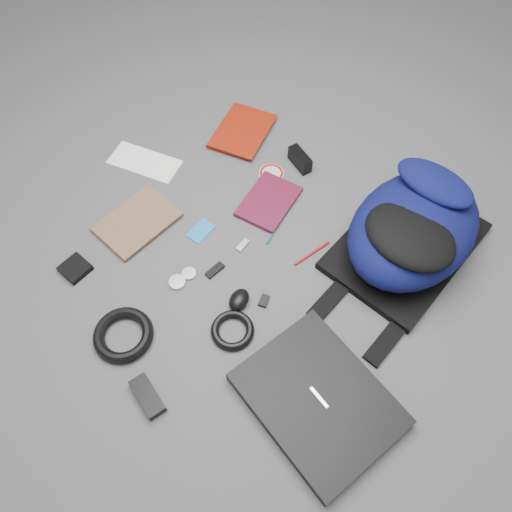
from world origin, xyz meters
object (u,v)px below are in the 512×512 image
Objects in this scene: backpack at (414,228)px; dvd_case at (269,202)px; comic_book at (120,207)px; mouse at (239,300)px; textbook_red at (220,124)px; pouch at (75,268)px; power_brick at (147,396)px; laptop at (318,400)px; compact_camera at (300,159)px.

dvd_case is (-0.44, -0.10, -0.10)m from backpack.
comic_book is 3.25× the size of mouse.
pouch is (0.01, -0.73, -0.00)m from textbook_red.
laptop is at bearing 53.31° from power_brick.
laptop is 0.66m from dvd_case.
pouch reaches higher than comic_book.
textbook_red is 0.73m from pouch.
dvd_case is (0.34, -0.19, -0.00)m from textbook_red.
mouse is 0.36m from power_brick.
textbook_red is 3.05× the size of pouch.
comic_book is at bearing 166.57° from mouse.
laptop reaches higher than textbook_red.
laptop is at bearing -3.14° from comic_book.
textbook_red is 0.39m from dvd_case.
compact_camera is at bearing 142.70° from laptop.
mouse is (0.14, -0.55, -0.01)m from compact_camera.
textbook_red reaches higher than comic_book.
compact_camera reaches higher than textbook_red.
power_brick is (0.11, -0.71, 0.01)m from dvd_case.
backpack reaches higher than pouch.
backpack is at bearing 86.61° from power_brick.
power_brick is at bearing -106.44° from backpack.
power_brick reaches higher than pouch.
textbook_red is at bearing 90.86° from pouch.
dvd_case is 0.20m from compact_camera.
backpack reaches higher than compact_camera.
backpack is at bearing 7.25° from dvd_case.
laptop and mouse have the same top height.
textbook_red is 1.00m from power_brick.
backpack reaches higher than textbook_red.
mouse is (0.14, -0.35, 0.01)m from dvd_case.
comic_book reaches higher than dvd_case.
dvd_case is 2.78× the size of mouse.
backpack reaches higher than laptop.
power_brick is at bearing -20.49° from pouch.
comic_book is 0.64m from power_brick.
mouse is (-0.34, 0.11, 0.00)m from laptop.
comic_book is 2.10× the size of power_brick.
dvd_case is at bearing 45.65° from comic_book.
pouch is (-0.44, 0.16, -0.00)m from power_brick.
textbook_red is 3.18× the size of mouse.
textbook_red reaches higher than pouch.
compact_camera is (-0.01, 0.20, 0.02)m from dvd_case.
textbook_red is 1.15× the size of dvd_case.
mouse is at bearing 178.16° from laptop.
dvd_case is at bearing 117.80° from power_brick.
power_brick is (-0.37, -0.25, -0.01)m from laptop.
laptop is at bearing -30.01° from compact_camera.
backpack is 0.92m from comic_book.
textbook_red reaches higher than dvd_case.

